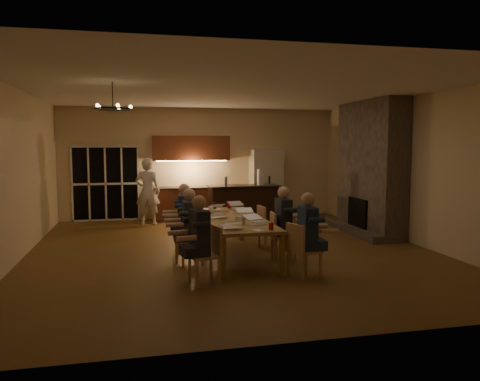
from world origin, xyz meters
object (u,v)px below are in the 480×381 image
object	(u,v)px
laptop_d	(246,212)
mug_mid	(236,211)
standing_person	(148,191)
laptop_e	(214,205)
chair_right_near	(305,250)
mug_back	(211,210)
can_cola	(215,206)
laptop_a	(232,222)
plate_far	(247,211)
chair_left_far	(187,230)
chair_right_mid	(284,236)
refrigerator	(266,184)
mug_front	(237,219)
chair_right_far	(270,227)
person_left_far	(184,218)
person_right_near	(308,235)
plate_near	(259,222)
bar_bottle	(226,181)
dining_table	(234,237)
bar_blender	(260,177)
chair_left_near	(204,255)
plate_left	(226,226)
laptop_c	(218,212)
redcup_near	(271,226)
chandelier	(113,109)
can_silver	(243,221)
person_left_near	(200,240)
chair_left_mid	(189,240)
bar_island	(244,205)
person_left_mid	(190,227)
laptop_b	(256,218)
redcup_far	(229,205)
laptop_f	(238,204)
redcup_mid	(207,213)

from	to	relation	value
laptop_d	mug_mid	distance (m)	0.49
standing_person	laptop_e	xyz separation A→B (m)	(1.32, -2.97, -0.04)
chair_right_near	mug_back	xyz separation A→B (m)	(-1.14, 2.45, 0.36)
laptop_d	mug_back	xyz separation A→B (m)	(-0.55, 0.79, -0.06)
laptop_d	can_cola	distance (m)	1.43
laptop_a	plate_far	bearing A→B (deg)	-110.56
laptop_a	chair_left_far	bearing A→B (deg)	-71.96
chair_right_mid	can_cola	xyz separation A→B (m)	(-0.99, 1.85, 0.37)
refrigerator	laptop_e	bearing A→B (deg)	-120.98
chair_right_mid	mug_front	xyz separation A→B (m)	(-0.88, 0.02, 0.36)
chair_right_far	person_left_far	bearing A→B (deg)	82.86
person_right_near	standing_person	size ratio (longest dim) A/B	0.77
plate_near	bar_bottle	distance (m)	3.95
dining_table	chair_right_mid	distance (m)	0.96
bar_blender	chair_left_near	bearing A→B (deg)	-123.79
chair_left_near	plate_left	size ratio (longest dim) A/B	3.57
chair_left_near	mug_front	distance (m)	1.45
laptop_c	mug_front	size ratio (longest dim) A/B	3.20
plate_left	bar_bottle	xyz separation A→B (m)	(0.80, 4.18, 0.44)
laptop_c	laptop_e	xyz separation A→B (m)	(0.10, 1.00, 0.00)
mug_mid	redcup_near	xyz separation A→B (m)	(0.19, -1.88, 0.01)
chair_left_near	can_cola	world-z (taller)	chair_left_near
chair_left_near	chandelier	bearing A→B (deg)	-142.67
chair_right_near	mug_mid	xyz separation A→B (m)	(-0.68, 2.14, 0.36)
can_silver	can_cola	bearing A→B (deg)	93.85
person_left_far	person_left_near	bearing A→B (deg)	4.29
laptop_d	laptop_e	bearing A→B (deg)	112.20
standing_person	mug_mid	distance (m)	3.90
chair_left_mid	can_cola	xyz separation A→B (m)	(0.77, 1.84, 0.37)
bar_island	chair_right_near	bearing A→B (deg)	-93.40
refrigerator	chair_left_mid	xyz separation A→B (m)	(-2.86, -5.08, -0.55)
person_left_mid	laptop_e	distance (m)	1.68
laptop_b	redcup_far	bearing A→B (deg)	67.45
laptop_d	dining_table	bearing A→B (deg)	-174.74
chair_right_near	laptop_d	bearing A→B (deg)	-0.08
dining_table	chandelier	size ratio (longest dim) A/B	5.11
person_left_mid	chair_left_near	bearing A→B (deg)	5.01
can_silver	can_cola	distance (m)	2.17
chair_left_far	laptop_f	xyz separation A→B (m)	(1.15, 0.48, 0.42)
chair_right_far	can_cola	world-z (taller)	chair_right_far
chair_left_far	chair_right_far	size ratio (longest dim) A/B	1.00
person_left_near	bar_bottle	distance (m)	5.14
redcup_mid	redcup_far	bearing A→B (deg)	56.42
laptop_e	redcup_near	distance (m)	2.49
standing_person	bar_blender	bearing A→B (deg)	178.97
person_left_near	laptop_b	xyz separation A→B (m)	(1.11, 0.79, 0.17)
bar_bottle	bar_blender	xyz separation A→B (m)	(0.94, 0.03, 0.09)
person_left_mid	mug_back	bearing A→B (deg)	155.17
chair_right_near	bar_blender	world-z (taller)	bar_blender
chair_left_far	laptop_f	bearing A→B (deg)	115.73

